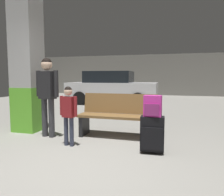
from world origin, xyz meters
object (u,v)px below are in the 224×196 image
bench (118,116)px  parked_car_far (112,86)px  backpack_bright (153,106)px  adult (47,89)px  structural_pillar (27,65)px  child (68,109)px  suitcase (152,134)px

bench → parked_car_far: parked_car_far is taller
backpack_bright → adult: 2.22m
structural_pillar → bench: bearing=0.6°
child → parked_car_far: bearing=98.7°
suitcase → child: bearing=-179.7°
bench → parked_car_far: 5.74m
suitcase → backpack_bright: bearing=-146.9°
backpack_bright → parked_car_far: size_ratio=0.08×
bench → child: 1.10m
parked_car_far → child: bearing=-81.3°
child → bench: bearing=49.7°
adult → backpack_bright: bearing=-11.1°
backpack_bright → parked_car_far: (-2.45, 6.30, 0.03)m
backpack_bright → adult: bearing=168.9°
backpack_bright → structural_pillar: bearing=164.7°
child → parked_car_far: 6.38m
bench → child: child is taller
child → parked_car_far: (-0.97, 6.31, 0.14)m
bench → child: size_ratio=1.50×
child → adult: (-0.69, 0.44, 0.34)m
backpack_bright → child: bearing=-179.7°
suitcase → backpack_bright: size_ratio=1.78×
structural_pillar → suitcase: 3.24m
bench → backpack_bright: bearing=-46.2°
suitcase → child: size_ratio=0.56×
structural_pillar → parked_car_far: bearing=85.3°
backpack_bright → child: child is taller
structural_pillar → child: bearing=-29.5°
child → parked_car_far: size_ratio=0.26×
child → parked_car_far: parked_car_far is taller
adult → parked_car_far: (-0.28, 5.87, -0.20)m
suitcase → bench: bearing=133.8°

